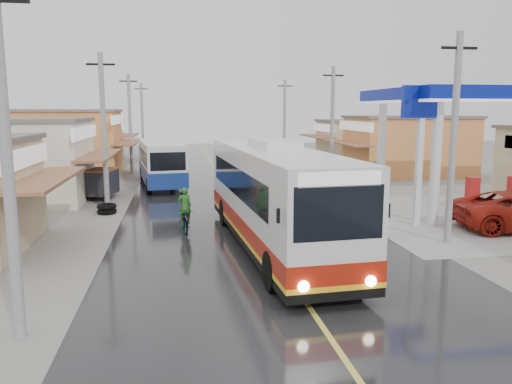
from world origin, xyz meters
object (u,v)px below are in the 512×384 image
coach_bus (273,197)px  cyclist (185,217)px  second_bus (161,162)px  tyre_stack (107,209)px  tricycle_near (101,182)px

coach_bus → cyclist: (-3.24, 3.02, -1.32)m
second_bus → tyre_stack: (-2.46, -9.00, -1.37)m
cyclist → second_bus: bearing=90.8°
coach_bus → second_bus: coach_bus is taller
cyclist → tricycle_near: bearing=113.3°
second_bus → tricycle_near: (-3.29, -4.70, -0.60)m
second_bus → coach_bus: bearing=-81.4°
cyclist → tyre_stack: size_ratio=1.98×
coach_bus → tyre_stack: size_ratio=13.42×
cyclist → tyre_stack: 5.79m
second_bus → cyclist: (1.35, -13.34, -0.98)m
tricycle_near → second_bus: bearing=68.1°
cyclist → tyre_stack: bearing=126.4°
second_bus → tyre_stack: bearing=-112.4°
second_bus → tricycle_near: size_ratio=3.59×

